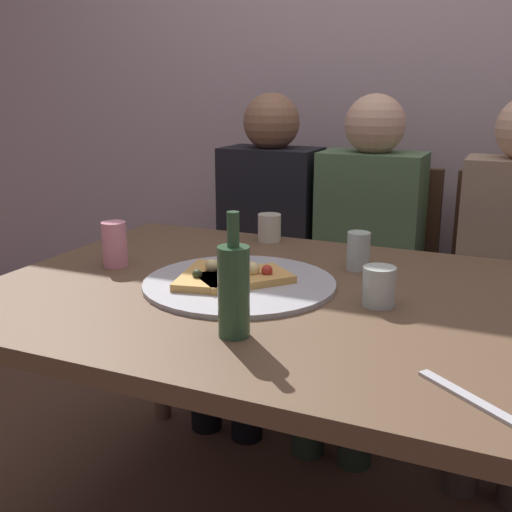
{
  "coord_description": "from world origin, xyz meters",
  "views": [
    {
      "loc": [
        0.47,
        -1.3,
        1.2
      ],
      "look_at": [
        -0.15,
        0.1,
        0.77
      ],
      "focal_mm": 43.42,
      "sensor_mm": 36.0,
      "label": 1
    }
  ],
  "objects_px": {
    "soda_can": "(115,244)",
    "chair_middle": "(371,273)",
    "pizza_tray": "(239,283)",
    "tumbler_near": "(269,228)",
    "pizza_slice_extra": "(210,275)",
    "guest_in_sweater": "(261,239)",
    "dining_table": "(296,322)",
    "tumbler_far": "(379,286)",
    "wine_glass": "(358,251)",
    "chair_right": "(512,290)",
    "pizza_slice_last": "(246,277)",
    "wine_bottle": "(234,289)",
    "table_knife": "(473,400)",
    "chair_left": "(276,261)",
    "guest_in_beanie": "(363,250)"
  },
  "relations": [
    {
      "from": "soda_can",
      "to": "chair_middle",
      "type": "bearing_deg",
      "value": 61.19
    },
    {
      "from": "pizza_tray",
      "to": "tumbler_near",
      "type": "distance_m",
      "value": 0.46
    },
    {
      "from": "pizza_slice_extra",
      "to": "guest_in_sweater",
      "type": "relative_size",
      "value": 0.21
    },
    {
      "from": "dining_table",
      "to": "tumbler_far",
      "type": "distance_m",
      "value": 0.22
    },
    {
      "from": "wine_glass",
      "to": "guest_in_sweater",
      "type": "distance_m",
      "value": 0.72
    },
    {
      "from": "tumbler_far",
      "to": "wine_glass",
      "type": "relative_size",
      "value": 0.88
    },
    {
      "from": "chair_right",
      "to": "guest_in_sweater",
      "type": "height_order",
      "value": "guest_in_sweater"
    },
    {
      "from": "chair_right",
      "to": "wine_glass",
      "type": "bearing_deg",
      "value": 60.2
    },
    {
      "from": "tumbler_near",
      "to": "tumbler_far",
      "type": "bearing_deg",
      "value": -44.6
    },
    {
      "from": "guest_in_sweater",
      "to": "pizza_slice_last",
      "type": "bearing_deg",
      "value": 110.81
    },
    {
      "from": "wine_bottle",
      "to": "guest_in_sweater",
      "type": "height_order",
      "value": "guest_in_sweater"
    },
    {
      "from": "pizza_slice_last",
      "to": "chair_right",
      "type": "height_order",
      "value": "chair_right"
    },
    {
      "from": "pizza_tray",
      "to": "chair_right",
      "type": "xyz_separation_m",
      "value": [
        0.61,
        0.91,
        -0.22
      ]
    },
    {
      "from": "soda_can",
      "to": "table_knife",
      "type": "relative_size",
      "value": 0.55
    },
    {
      "from": "chair_left",
      "to": "guest_in_beanie",
      "type": "relative_size",
      "value": 0.77
    },
    {
      "from": "dining_table",
      "to": "chair_left",
      "type": "distance_m",
      "value": 1.01
    },
    {
      "from": "table_knife",
      "to": "tumbler_far",
      "type": "bearing_deg",
      "value": -20.2
    },
    {
      "from": "wine_glass",
      "to": "soda_can",
      "type": "distance_m",
      "value": 0.65
    },
    {
      "from": "chair_right",
      "to": "chair_left",
      "type": "bearing_deg",
      "value": 0.0
    },
    {
      "from": "chair_right",
      "to": "guest_in_beanie",
      "type": "xyz_separation_m",
      "value": [
        -0.49,
        -0.15,
        0.13
      ]
    },
    {
      "from": "pizza_slice_last",
      "to": "chair_right",
      "type": "xyz_separation_m",
      "value": [
        0.59,
        0.91,
        -0.23
      ]
    },
    {
      "from": "table_knife",
      "to": "chair_left",
      "type": "xyz_separation_m",
      "value": [
        -0.85,
        1.28,
        -0.21
      ]
    },
    {
      "from": "chair_middle",
      "to": "tumbler_near",
      "type": "bearing_deg",
      "value": 64.56
    },
    {
      "from": "dining_table",
      "to": "pizza_tray",
      "type": "relative_size",
      "value": 3.17
    },
    {
      "from": "wine_bottle",
      "to": "tumbler_near",
      "type": "height_order",
      "value": "wine_bottle"
    },
    {
      "from": "tumbler_far",
      "to": "chair_middle",
      "type": "distance_m",
      "value": 0.97
    },
    {
      "from": "soda_can",
      "to": "wine_glass",
      "type": "bearing_deg",
      "value": 21.3
    },
    {
      "from": "dining_table",
      "to": "soda_can",
      "type": "relative_size",
      "value": 12.24
    },
    {
      "from": "pizza_slice_last",
      "to": "chair_middle",
      "type": "relative_size",
      "value": 0.28
    },
    {
      "from": "soda_can",
      "to": "chair_left",
      "type": "xyz_separation_m",
      "value": [
        0.11,
        0.9,
        -0.27
      ]
    },
    {
      "from": "chair_middle",
      "to": "chair_left",
      "type": "bearing_deg",
      "value": 0.0
    },
    {
      "from": "wine_bottle",
      "to": "guest_in_beanie",
      "type": "distance_m",
      "value": 1.06
    },
    {
      "from": "tumbler_near",
      "to": "soda_can",
      "type": "xyz_separation_m",
      "value": [
        -0.27,
        -0.43,
        0.02
      ]
    },
    {
      "from": "dining_table",
      "to": "soda_can",
      "type": "xyz_separation_m",
      "value": [
        -0.53,
        0.02,
        0.13
      ]
    },
    {
      "from": "pizza_tray",
      "to": "chair_left",
      "type": "bearing_deg",
      "value": 106.6
    },
    {
      "from": "tumbler_far",
      "to": "chair_right",
      "type": "distance_m",
      "value": 0.98
    },
    {
      "from": "dining_table",
      "to": "tumbler_far",
      "type": "xyz_separation_m",
      "value": [
        0.19,
        0.0,
        0.11
      ]
    },
    {
      "from": "pizza_slice_last",
      "to": "chair_right",
      "type": "bearing_deg",
      "value": 56.93
    },
    {
      "from": "pizza_slice_extra",
      "to": "guest_in_sweater",
      "type": "xyz_separation_m",
      "value": [
        -0.2,
        0.78,
        -0.11
      ]
    },
    {
      "from": "dining_table",
      "to": "chair_right",
      "type": "bearing_deg",
      "value": 63.41
    },
    {
      "from": "soda_can",
      "to": "guest_in_sweater",
      "type": "distance_m",
      "value": 0.77
    },
    {
      "from": "pizza_slice_extra",
      "to": "tumbler_far",
      "type": "height_order",
      "value": "tumbler_far"
    },
    {
      "from": "pizza_slice_extra",
      "to": "wine_glass",
      "type": "relative_size",
      "value": 2.4
    },
    {
      "from": "pizza_tray",
      "to": "chair_right",
      "type": "height_order",
      "value": "chair_right"
    },
    {
      "from": "tumbler_far",
      "to": "tumbler_near",
      "type": "bearing_deg",
      "value": 135.4
    },
    {
      "from": "guest_in_beanie",
      "to": "dining_table",
      "type": "bearing_deg",
      "value": 92.62
    },
    {
      "from": "table_knife",
      "to": "chair_left",
      "type": "relative_size",
      "value": 0.24
    },
    {
      "from": "chair_right",
      "to": "pizza_tray",
      "type": "bearing_deg",
      "value": 56.43
    },
    {
      "from": "chair_left",
      "to": "guest_in_sweater",
      "type": "distance_m",
      "value": 0.2
    },
    {
      "from": "wine_glass",
      "to": "guest_in_beanie",
      "type": "xyz_separation_m",
      "value": [
        -0.11,
        0.51,
        -0.13
      ]
    }
  ]
}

